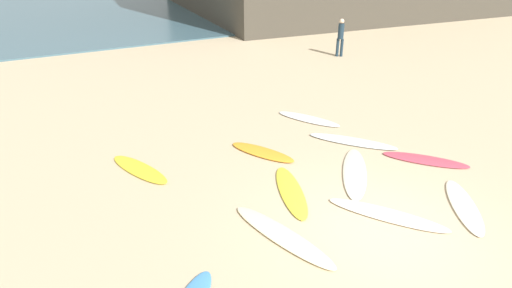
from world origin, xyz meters
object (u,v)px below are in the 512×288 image
Objects in this scene: surfboard_5 at (308,119)px; surfboard_8 at (464,206)px; surfboard_10 at (355,172)px; surfboard_7 at (353,141)px; surfboard_9 at (139,169)px; surfboard_6 at (262,152)px; surfboard_2 at (387,215)px; beachgoer_near at (341,36)px; surfboard_1 at (291,191)px; surfboard_0 at (282,235)px; surfboard_4 at (425,160)px.

surfboard_8 is (0.16, -5.54, -0.01)m from surfboard_5.
surfboard_8 is at bearing 155.86° from surfboard_10.
surfboard_10 is at bearing -133.36° from surfboard_5.
surfboard_9 is at bearing -51.08° from surfboard_7.
surfboard_6 is 0.91× the size of surfboard_8.
surfboard_9 is 5.28m from surfboard_10.
surfboard_2 reaches higher than surfboard_8.
surfboard_5 is at bearing -66.46° from surfboard_10.
surfboard_5 is 2.75m from surfboard_6.
beachgoer_near is at bearing -87.13° from surfboard_10.
surfboard_1 is 1.83m from surfboard_10.
surfboard_9 reaches higher than surfboard_8.
surfboard_5 is 0.87× the size of surfboard_7.
surfboard_2 is 13.24m from beachgoer_near.
surfboard_6 reaches higher than surfboard_9.
surfboard_2 is 1.18× the size of surfboard_9.
surfboard_2 is 5.89m from surfboard_9.
surfboard_5 is 1.00× the size of surfboard_8.
surfboard_6 is 3.18m from surfboard_9.
surfboard_2 is at bearing 18.71° from surfboard_8.
surfboard_6 and surfboard_7 have the same top height.
surfboard_0 is 1.20× the size of surfboard_5.
surfboard_8 is 0.83× the size of surfboard_10.
surfboard_10 is (-0.95, -3.32, -0.01)m from surfboard_5.
surfboard_10 is (-1.09, -1.37, -0.01)m from surfboard_7.
beachgoer_near is (11.43, 6.59, 0.96)m from surfboard_9.
surfboard_4 is at bearing 14.14° from surfboard_1.
surfboard_1 is at bearing 134.18° from surfboard_4.
surfboard_5 is 3.45m from surfboard_10.
surfboard_0 reaches higher than surfboard_10.
surfboard_1 is (1.00, 1.25, -0.01)m from surfboard_0.
surfboard_2 is 0.97× the size of surfboard_10.
surfboard_6 reaches higher than surfboard_4.
beachgoer_near is at bearing 21.62° from surfboard_2.
surfboard_9 reaches higher than surfboard_10.
surfboard_1 and surfboard_8 have the same top height.
beachgoer_near reaches higher than surfboard_8.
surfboard_1 is 0.87× the size of surfboard_10.
surfboard_1 is 3.69m from surfboard_8.
beachgoer_near is (5.91, 5.92, 0.96)m from surfboard_5.
surfboard_7 is at bearing -88.93° from surfboard_10.
surfboard_0 reaches higher than surfboard_1.
surfboard_1 is 3.21m from surfboard_7.
surfboard_4 is at bearing -101.08° from surfboard_5.
surfboard_1 is at bearing 115.77° from surfboard_9.
surfboard_6 is at bearing -14.31° from surfboard_10.
beachgoer_near reaches higher than surfboard_0.
surfboard_0 is 3.51m from surfboard_6.
surfboard_5 reaches higher than surfboard_2.
beachgoer_near is (6.85, 9.24, 0.97)m from surfboard_10.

